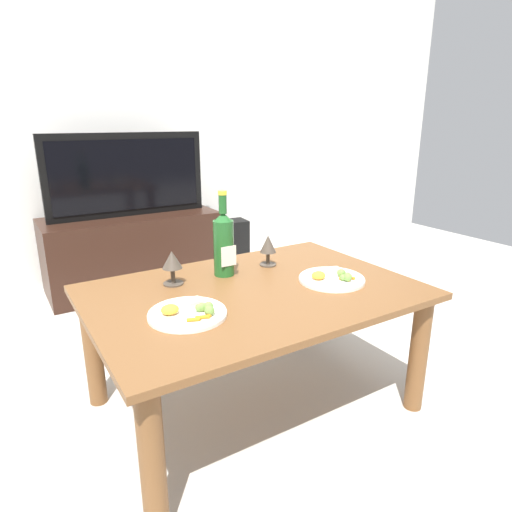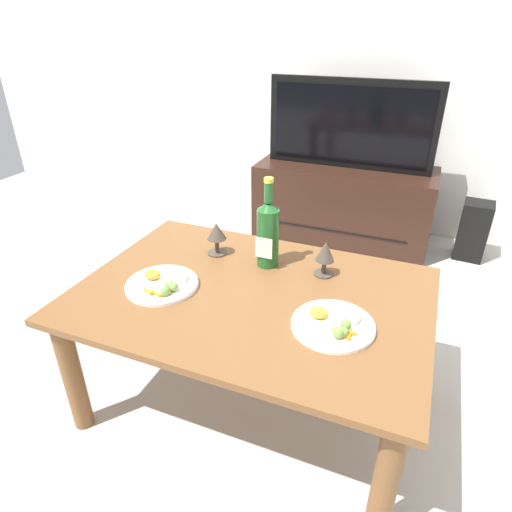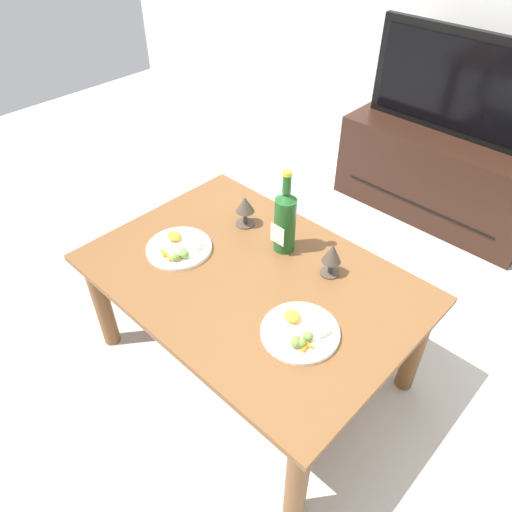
{
  "view_description": "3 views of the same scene",
  "coord_description": "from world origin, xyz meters",
  "px_view_note": "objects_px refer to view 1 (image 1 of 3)",
  "views": [
    {
      "loc": [
        -0.8,
        -1.3,
        1.11
      ],
      "look_at": [
        0.04,
        0.05,
        0.61
      ],
      "focal_mm": 30.82,
      "sensor_mm": 36.0,
      "label": 1
    },
    {
      "loc": [
        0.49,
        -1.16,
        1.33
      ],
      "look_at": [
        -0.02,
        0.08,
        0.6
      ],
      "focal_mm": 30.63,
      "sensor_mm": 36.0,
      "label": 2
    },
    {
      "loc": [
        0.9,
        -0.91,
        1.7
      ],
      "look_at": [
        -0.01,
        0.03,
        0.57
      ],
      "focal_mm": 33.8,
      "sensor_mm": 36.0,
      "label": 3
    }
  ],
  "objects_px": {
    "tv_stand": "(134,251)",
    "goblet_right": "(268,246)",
    "dining_table": "(254,309)",
    "dinner_plate_left": "(188,313)",
    "tv_screen": "(127,175)",
    "wine_bottle": "(224,242)",
    "dinner_plate_right": "(332,278)",
    "floor_speaker": "(236,243)",
    "goblet_left": "(172,262)"
  },
  "relations": [
    {
      "from": "tv_screen",
      "to": "dinner_plate_right",
      "type": "xyz_separation_m",
      "value": [
        0.3,
        -1.65,
        -0.25
      ]
    },
    {
      "from": "wine_bottle",
      "to": "goblet_left",
      "type": "distance_m",
      "value": 0.22
    },
    {
      "from": "dining_table",
      "to": "tv_screen",
      "type": "xyz_separation_m",
      "value": [
        0.0,
        1.57,
        0.34
      ]
    },
    {
      "from": "floor_speaker",
      "to": "wine_bottle",
      "type": "relative_size",
      "value": 1.06
    },
    {
      "from": "dining_table",
      "to": "tv_stand",
      "type": "distance_m",
      "value": 1.58
    },
    {
      "from": "tv_screen",
      "to": "floor_speaker",
      "type": "height_order",
      "value": "tv_screen"
    },
    {
      "from": "tv_screen",
      "to": "wine_bottle",
      "type": "relative_size",
      "value": 2.98
    },
    {
      "from": "dinner_plate_right",
      "to": "goblet_left",
      "type": "bearing_deg",
      "value": 151.41
    },
    {
      "from": "tv_stand",
      "to": "goblet_right",
      "type": "xyz_separation_m",
      "value": [
        0.2,
        -1.36,
        0.34
      ]
    },
    {
      "from": "dinner_plate_right",
      "to": "goblet_right",
      "type": "bearing_deg",
      "value": 109.94
    },
    {
      "from": "tv_stand",
      "to": "floor_speaker",
      "type": "bearing_deg",
      "value": 1.85
    },
    {
      "from": "goblet_right",
      "to": "dinner_plate_right",
      "type": "relative_size",
      "value": 0.52
    },
    {
      "from": "dining_table",
      "to": "floor_speaker",
      "type": "bearing_deg",
      "value": 63.08
    },
    {
      "from": "tv_screen",
      "to": "wine_bottle",
      "type": "bearing_deg",
      "value": -90.83
    },
    {
      "from": "dining_table",
      "to": "goblet_left",
      "type": "height_order",
      "value": "goblet_left"
    },
    {
      "from": "tv_stand",
      "to": "dinner_plate_left",
      "type": "xyz_separation_m",
      "value": [
        -0.3,
        -1.66,
        0.26
      ]
    },
    {
      "from": "goblet_right",
      "to": "dinner_plate_right",
      "type": "xyz_separation_m",
      "value": [
        0.11,
        -0.3,
        -0.08
      ]
    },
    {
      "from": "wine_bottle",
      "to": "goblet_left",
      "type": "bearing_deg",
      "value": 178.19
    },
    {
      "from": "goblet_left",
      "to": "goblet_right",
      "type": "height_order",
      "value": "goblet_right"
    },
    {
      "from": "goblet_left",
      "to": "goblet_right",
      "type": "xyz_separation_m",
      "value": [
        0.43,
        0.0,
        -0.0
      ]
    },
    {
      "from": "goblet_right",
      "to": "wine_bottle",
      "type": "bearing_deg",
      "value": -178.19
    },
    {
      "from": "dining_table",
      "to": "dinner_plate_left",
      "type": "height_order",
      "value": "dinner_plate_left"
    },
    {
      "from": "wine_bottle",
      "to": "tv_screen",
      "type": "bearing_deg",
      "value": 89.17
    },
    {
      "from": "floor_speaker",
      "to": "dining_table",
      "type": "bearing_deg",
      "value": -112.47
    },
    {
      "from": "tv_screen",
      "to": "dinner_plate_right",
      "type": "height_order",
      "value": "tv_screen"
    },
    {
      "from": "wine_bottle",
      "to": "goblet_left",
      "type": "relative_size",
      "value": 2.58
    },
    {
      "from": "tv_screen",
      "to": "floor_speaker",
      "type": "xyz_separation_m",
      "value": [
        0.81,
        0.03,
        -0.58
      ]
    },
    {
      "from": "dining_table",
      "to": "floor_speaker",
      "type": "height_order",
      "value": "dining_table"
    },
    {
      "from": "floor_speaker",
      "to": "wine_bottle",
      "type": "distance_m",
      "value": 1.68
    },
    {
      "from": "wine_bottle",
      "to": "dining_table",
      "type": "bearing_deg",
      "value": -84.77
    },
    {
      "from": "dining_table",
      "to": "tv_screen",
      "type": "distance_m",
      "value": 1.6
    },
    {
      "from": "goblet_left",
      "to": "floor_speaker",
      "type": "bearing_deg",
      "value": 52.97
    },
    {
      "from": "dining_table",
      "to": "goblet_left",
      "type": "bearing_deg",
      "value": 138.54
    },
    {
      "from": "dining_table",
      "to": "dinner_plate_left",
      "type": "xyz_separation_m",
      "value": [
        -0.3,
        -0.09,
        0.09
      ]
    },
    {
      "from": "dining_table",
      "to": "goblet_right",
      "type": "distance_m",
      "value": 0.33
    },
    {
      "from": "floor_speaker",
      "to": "dinner_plate_right",
      "type": "xyz_separation_m",
      "value": [
        -0.5,
        -1.68,
        0.33
      ]
    },
    {
      "from": "tv_stand",
      "to": "dining_table",
      "type": "bearing_deg",
      "value": -90.04
    },
    {
      "from": "dinner_plate_right",
      "to": "tv_screen",
      "type": "bearing_deg",
      "value": 100.45
    },
    {
      "from": "wine_bottle",
      "to": "goblet_right",
      "type": "relative_size",
      "value": 2.56
    },
    {
      "from": "floor_speaker",
      "to": "goblet_right",
      "type": "height_order",
      "value": "goblet_right"
    },
    {
      "from": "goblet_right",
      "to": "tv_stand",
      "type": "bearing_deg",
      "value": 98.27
    },
    {
      "from": "tv_screen",
      "to": "floor_speaker",
      "type": "bearing_deg",
      "value": 2.01
    },
    {
      "from": "tv_screen",
      "to": "wine_bottle",
      "type": "xyz_separation_m",
      "value": [
        -0.02,
        -1.36,
        -0.12
      ]
    },
    {
      "from": "floor_speaker",
      "to": "goblet_right",
      "type": "xyz_separation_m",
      "value": [
        -0.61,
        -1.39,
        0.41
      ]
    },
    {
      "from": "tv_stand",
      "to": "goblet_right",
      "type": "bearing_deg",
      "value": -81.73
    },
    {
      "from": "dining_table",
      "to": "dinner_plate_right",
      "type": "distance_m",
      "value": 0.33
    },
    {
      "from": "dining_table",
      "to": "goblet_right",
      "type": "height_order",
      "value": "goblet_right"
    },
    {
      "from": "tv_screen",
      "to": "goblet_left",
      "type": "relative_size",
      "value": 7.71
    },
    {
      "from": "tv_stand",
      "to": "dinner_plate_left",
      "type": "distance_m",
      "value": 1.7
    },
    {
      "from": "floor_speaker",
      "to": "tv_stand",
      "type": "bearing_deg",
      "value": -173.7
    }
  ]
}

